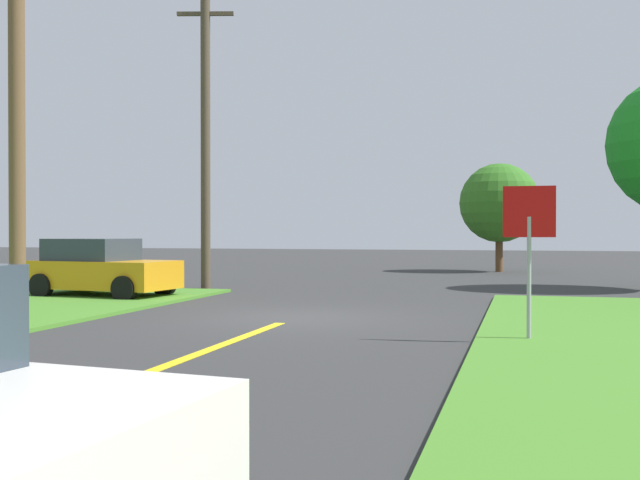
# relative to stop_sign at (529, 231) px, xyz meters

# --- Properties ---
(ground_plane) EXTENTS (120.00, 120.00, 0.00)m
(ground_plane) POSITION_rel_stop_sign_xyz_m (-4.72, 2.42, -1.82)
(ground_plane) COLOR #333333
(lane_stripe_center) EXTENTS (0.20, 14.00, 0.01)m
(lane_stripe_center) POSITION_rel_stop_sign_xyz_m (-4.72, -5.58, -1.81)
(lane_stripe_center) COLOR yellow
(lane_stripe_center) RESTS_ON ground
(stop_sign) EXTENTS (0.83, 0.07, 2.55)m
(stop_sign) POSITION_rel_stop_sign_xyz_m (0.00, 0.00, 0.00)
(stop_sign) COLOR #9EA0A8
(stop_sign) RESTS_ON ground
(parked_car_near_building) EXTENTS (4.15, 2.43, 1.62)m
(parked_car_near_building) POSITION_rel_stop_sign_xyz_m (-11.34, 5.68, -1.01)
(parked_car_near_building) COLOR orange
(parked_car_near_building) RESTS_ON ground
(utility_pole_near) EXTENTS (1.80, 0.41, 8.57)m
(utility_pole_near) POSITION_rel_stop_sign_xyz_m (-9.90, 0.29, 2.57)
(utility_pole_near) COLOR brown
(utility_pole_near) RESTS_ON ground
(utility_pole_mid) EXTENTS (1.78, 0.55, 9.49)m
(utility_pole_mid) POSITION_rel_stop_sign_xyz_m (-9.86, 9.43, 3.04)
(utility_pole_mid) COLOR #4D4130
(utility_pole_mid) RESTS_ON ground
(pine_tree_center) EXTENTS (3.57, 3.57, 4.90)m
(pine_tree_center) POSITION_rel_stop_sign_xyz_m (-1.17, 22.15, 1.29)
(pine_tree_center) COLOR brown
(pine_tree_center) RESTS_ON ground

